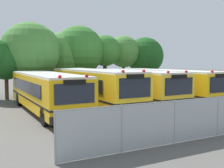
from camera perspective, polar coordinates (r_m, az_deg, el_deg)
ground_plane at (r=20.48m, az=0.21°, el=-4.46°), size 160.00×160.00×0.00m
school_bus_0 at (r=18.36m, az=-13.18°, el=-1.31°), size 2.58×10.77×2.61m
school_bus_1 at (r=19.38m, az=-3.78°, el=-0.61°), size 2.52×10.64×2.79m
school_bus_2 at (r=20.94m, az=4.17°, el=-0.36°), size 2.60×10.30×2.69m
school_bus_3 at (r=22.88m, az=10.88°, el=-0.02°), size 2.73×10.96×2.68m
tree_1 at (r=25.09m, az=-21.16°, el=4.79°), size 3.65×3.31×5.00m
tree_2 at (r=26.06m, az=-15.83°, el=6.54°), size 5.35×5.19×6.66m
tree_3 at (r=28.62m, az=-9.93°, el=5.58°), size 4.65×4.65×6.08m
tree_4 at (r=28.95m, az=-6.81°, el=6.76°), size 5.03×5.03×6.83m
tree_5 at (r=29.89m, az=-1.76°, el=6.65°), size 3.47×3.29×6.00m
tree_6 at (r=31.33m, az=2.01°, el=6.61°), size 3.82×3.50×6.04m
tree_7 at (r=32.81m, az=6.50°, el=5.63°), size 4.29×4.29×5.99m
chainlink_fence at (r=13.05m, az=20.57°, el=-5.99°), size 14.45×0.07×1.72m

